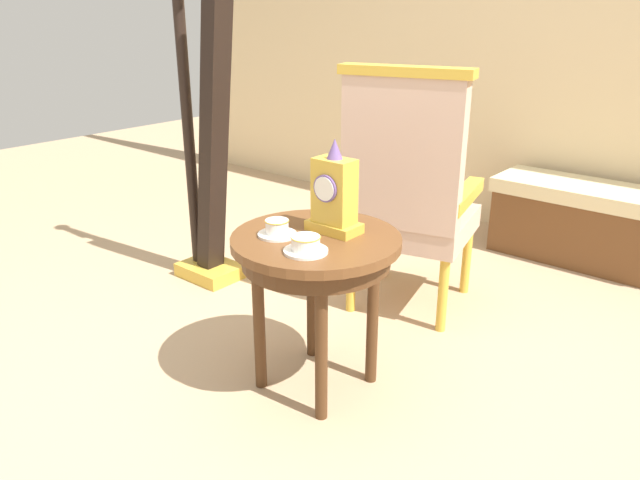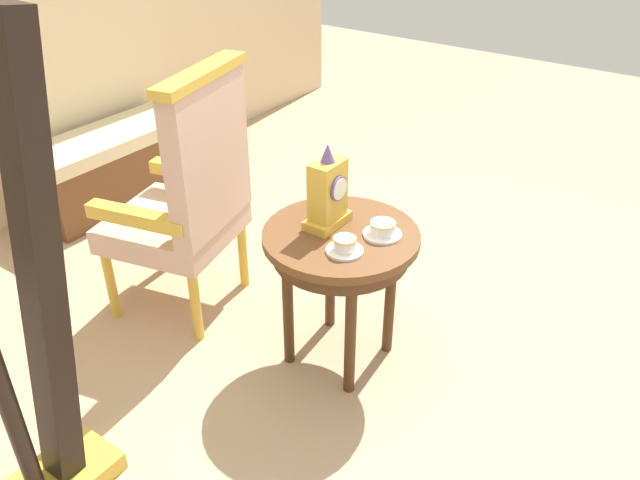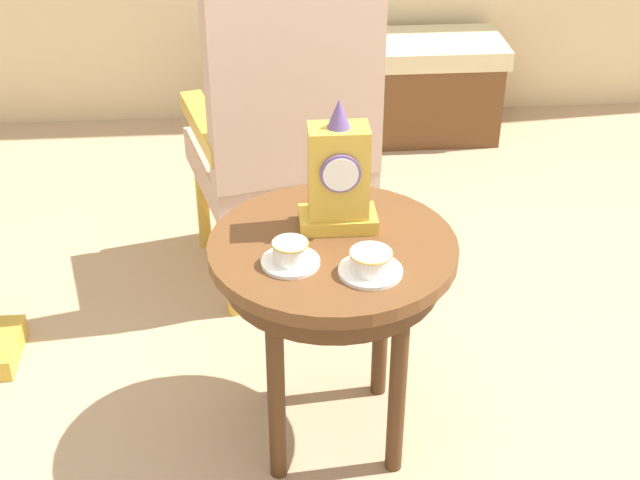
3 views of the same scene
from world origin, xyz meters
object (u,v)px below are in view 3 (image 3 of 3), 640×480
(window_bench, at_px, (381,88))
(teacup_right, at_px, (371,263))
(mantel_clock, at_px, (338,178))
(armchair, at_px, (285,123))
(teacup_left, at_px, (290,254))
(side_table, at_px, (332,271))

(window_bench, bearing_deg, teacup_right, -98.83)
(window_bench, bearing_deg, mantel_clock, -101.48)
(mantel_clock, distance_m, armchair, 0.68)
(armchair, bearing_deg, teacup_left, -91.72)
(side_table, distance_m, teacup_left, 0.17)
(teacup_left, distance_m, armchair, 0.82)
(teacup_right, distance_m, window_bench, 2.11)
(teacup_right, distance_m, mantel_clock, 0.25)
(side_table, relative_size, window_bench, 0.57)
(side_table, bearing_deg, window_bench, 78.41)
(teacup_left, bearing_deg, armchair, 88.28)
(teacup_right, bearing_deg, mantel_clock, 104.19)
(teacup_left, relative_size, teacup_right, 0.93)
(teacup_left, height_order, teacup_right, teacup_left)
(side_table, height_order, teacup_right, teacup_right)
(teacup_right, bearing_deg, teacup_left, 163.87)
(side_table, relative_size, teacup_left, 4.42)
(armchair, bearing_deg, side_table, -83.64)
(side_table, xyz_separation_m, teacup_left, (-0.11, -0.09, 0.11))
(teacup_left, xyz_separation_m, mantel_clock, (0.13, 0.16, 0.11))
(side_table, distance_m, armchair, 0.74)
(mantel_clock, bearing_deg, teacup_left, -127.69)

